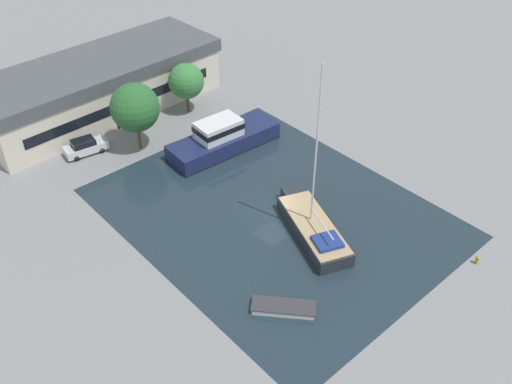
{
  "coord_description": "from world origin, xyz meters",
  "views": [
    {
      "loc": [
        -26.68,
        -27.52,
        31.97
      ],
      "look_at": [
        0.0,
        2.19,
        1.0
      ],
      "focal_mm": 40.0,
      "sensor_mm": 36.0,
      "label": 1
    }
  ],
  "objects_px": {
    "parked_car": "(85,146)",
    "small_dinghy": "(284,308)",
    "warehouse_building": "(99,86)",
    "motor_cruiser": "(223,139)",
    "quay_tree_by_water": "(186,81)",
    "sailboat_moored": "(313,227)",
    "quay_tree_near_building": "(135,108)"
  },
  "relations": [
    {
      "from": "sailboat_moored",
      "to": "quay_tree_near_building",
      "type": "bearing_deg",
      "value": 121.15
    },
    {
      "from": "warehouse_building",
      "to": "quay_tree_near_building",
      "type": "bearing_deg",
      "value": -98.98
    },
    {
      "from": "warehouse_building",
      "to": "quay_tree_near_building",
      "type": "relative_size",
      "value": 3.89
    },
    {
      "from": "motor_cruiser",
      "to": "warehouse_building",
      "type": "bearing_deg",
      "value": 21.48
    },
    {
      "from": "quay_tree_near_building",
      "to": "small_dinghy",
      "type": "bearing_deg",
      "value": -99.12
    },
    {
      "from": "quay_tree_by_water",
      "to": "sailboat_moored",
      "type": "bearing_deg",
      "value": -101.1
    },
    {
      "from": "small_dinghy",
      "to": "sailboat_moored",
      "type": "bearing_deg",
      "value": 168.19
    },
    {
      "from": "small_dinghy",
      "to": "quay_tree_by_water",
      "type": "bearing_deg",
      "value": -155.01
    },
    {
      "from": "warehouse_building",
      "to": "motor_cruiser",
      "type": "distance_m",
      "value": 16.08
    },
    {
      "from": "warehouse_building",
      "to": "motor_cruiser",
      "type": "height_order",
      "value": "warehouse_building"
    },
    {
      "from": "parked_car",
      "to": "sailboat_moored",
      "type": "distance_m",
      "value": 24.87
    },
    {
      "from": "motor_cruiser",
      "to": "small_dinghy",
      "type": "xyz_separation_m",
      "value": [
        -10.09,
        -19.24,
        -0.98
      ]
    },
    {
      "from": "quay_tree_by_water",
      "to": "small_dinghy",
      "type": "height_order",
      "value": "quay_tree_by_water"
    },
    {
      "from": "motor_cruiser",
      "to": "quay_tree_near_building",
      "type": "bearing_deg",
      "value": 50.05
    },
    {
      "from": "warehouse_building",
      "to": "small_dinghy",
      "type": "height_order",
      "value": "warehouse_building"
    },
    {
      "from": "quay_tree_by_water",
      "to": "motor_cruiser",
      "type": "distance_m",
      "value": 9.11
    },
    {
      "from": "warehouse_building",
      "to": "motor_cruiser",
      "type": "bearing_deg",
      "value": -74.03
    },
    {
      "from": "warehouse_building",
      "to": "quay_tree_near_building",
      "type": "xyz_separation_m",
      "value": [
        -1.17,
        -9.43,
        1.66
      ]
    },
    {
      "from": "parked_car",
      "to": "small_dinghy",
      "type": "bearing_deg",
      "value": 9.65
    },
    {
      "from": "sailboat_moored",
      "to": "motor_cruiser",
      "type": "bearing_deg",
      "value": 101.8
    },
    {
      "from": "parked_car",
      "to": "motor_cruiser",
      "type": "xyz_separation_m",
      "value": [
        10.68,
        -8.54,
        0.42
      ]
    },
    {
      "from": "sailboat_moored",
      "to": "small_dinghy",
      "type": "height_order",
      "value": "sailboat_moored"
    },
    {
      "from": "quay_tree_by_water",
      "to": "sailboat_moored",
      "type": "distance_m",
      "value": 24.15
    },
    {
      "from": "sailboat_moored",
      "to": "motor_cruiser",
      "type": "relative_size",
      "value": 1.28
    },
    {
      "from": "small_dinghy",
      "to": "quay_tree_near_building",
      "type": "bearing_deg",
      "value": -140.58
    },
    {
      "from": "motor_cruiser",
      "to": "small_dinghy",
      "type": "height_order",
      "value": "motor_cruiser"
    },
    {
      "from": "quay_tree_by_water",
      "to": "motor_cruiser",
      "type": "height_order",
      "value": "quay_tree_by_water"
    },
    {
      "from": "warehouse_building",
      "to": "parked_car",
      "type": "bearing_deg",
      "value": -132.75
    },
    {
      "from": "warehouse_building",
      "to": "quay_tree_near_building",
      "type": "distance_m",
      "value": 9.65
    },
    {
      "from": "warehouse_building",
      "to": "quay_tree_by_water",
      "type": "xyz_separation_m",
      "value": [
        6.91,
        -6.67,
        0.7
      ]
    },
    {
      "from": "parked_car",
      "to": "motor_cruiser",
      "type": "relative_size",
      "value": 0.37
    },
    {
      "from": "quay_tree_near_building",
      "to": "parked_car",
      "type": "xyz_separation_m",
      "value": [
        -4.6,
        2.76,
        -3.82
      ]
    }
  ]
}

